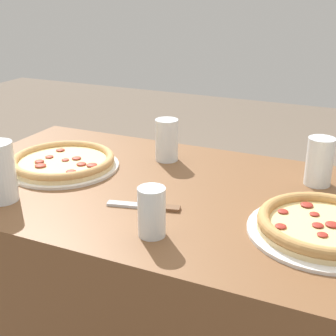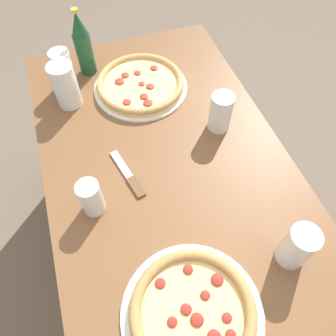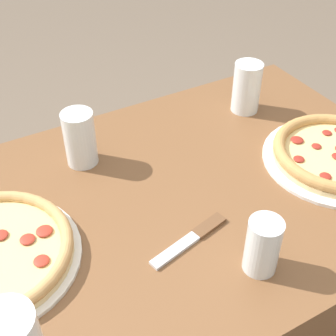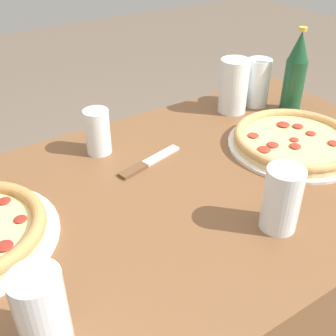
{
  "view_description": "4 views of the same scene",
  "coord_description": "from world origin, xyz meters",
  "px_view_note": "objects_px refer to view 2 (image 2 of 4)",
  "views": [
    {
      "loc": [
        0.5,
        -1.03,
        1.21
      ],
      "look_at": [
        0.04,
        -0.02,
        0.77
      ],
      "focal_mm": 50.0,
      "sensor_mm": 36.0,
      "label": 1
    },
    {
      "loc": [
        0.55,
        -0.17,
        1.5
      ],
      "look_at": [
        0.08,
        -0.02,
        0.76
      ],
      "focal_mm": 35.0,
      "sensor_mm": 36.0,
      "label": 2
    },
    {
      "loc": [
        -0.3,
        -0.62,
        1.37
      ],
      "look_at": [
        0.04,
        0.0,
        0.78
      ],
      "focal_mm": 50.0,
      "sensor_mm": 36.0,
      "label": 3
    },
    {
      "loc": [
        0.44,
        0.6,
        1.24
      ],
      "look_at": [
        0.05,
        -0.0,
        0.76
      ],
      "focal_mm": 45.0,
      "sensor_mm": 36.0,
      "label": 4
    }
  ],
  "objects_px": {
    "glass_iced_tea": "(91,199)",
    "glass_cola": "(296,248)",
    "pizza_margherita": "(140,84)",
    "knife": "(129,176)",
    "glass_red_wine": "(220,114)",
    "pizza_pepperoni": "(193,312)",
    "glass_water": "(64,71)",
    "glass_lemonade": "(66,87)",
    "beer_bottle": "(83,44)"
  },
  "relations": [
    {
      "from": "glass_iced_tea",
      "to": "glass_cola",
      "type": "xyz_separation_m",
      "value": [
        0.29,
        0.43,
        0.01
      ]
    },
    {
      "from": "pizza_margherita",
      "to": "knife",
      "type": "bearing_deg",
      "value": -21.26
    },
    {
      "from": "pizza_margherita",
      "to": "glass_red_wine",
      "type": "relative_size",
      "value": 2.55
    },
    {
      "from": "pizza_margherita",
      "to": "pizza_pepperoni",
      "type": "xyz_separation_m",
      "value": [
        0.75,
        -0.09,
        0.0
      ]
    },
    {
      "from": "pizza_margherita",
      "to": "glass_water",
      "type": "distance_m",
      "value": 0.26
    },
    {
      "from": "pizza_margherita",
      "to": "glass_cola",
      "type": "relative_size",
      "value": 2.49
    },
    {
      "from": "glass_cola",
      "to": "glass_water",
      "type": "xyz_separation_m",
      "value": [
        -0.79,
        -0.42,
        0.0
      ]
    },
    {
      "from": "knife",
      "to": "glass_cola",
      "type": "bearing_deg",
      "value": 41.92
    },
    {
      "from": "pizza_pepperoni",
      "to": "glass_water",
      "type": "distance_m",
      "value": 0.86
    },
    {
      "from": "pizza_pepperoni",
      "to": "glass_lemonade",
      "type": "height_order",
      "value": "glass_lemonade"
    },
    {
      "from": "glass_iced_tea",
      "to": "beer_bottle",
      "type": "distance_m",
      "value": 0.57
    },
    {
      "from": "pizza_margherita",
      "to": "beer_bottle",
      "type": "relative_size",
      "value": 1.37
    },
    {
      "from": "glass_iced_tea",
      "to": "pizza_margherita",
      "type": "bearing_deg",
      "value": 149.19
    },
    {
      "from": "glass_lemonade",
      "to": "beer_bottle",
      "type": "bearing_deg",
      "value": 147.69
    },
    {
      "from": "glass_cola",
      "to": "beer_bottle",
      "type": "height_order",
      "value": "beer_bottle"
    },
    {
      "from": "pizza_margherita",
      "to": "glass_red_wine",
      "type": "bearing_deg",
      "value": 36.93
    },
    {
      "from": "beer_bottle",
      "to": "glass_lemonade",
      "type": "bearing_deg",
      "value": -32.31
    },
    {
      "from": "glass_lemonade",
      "to": "knife",
      "type": "distance_m",
      "value": 0.37
    },
    {
      "from": "beer_bottle",
      "to": "glass_cola",
      "type": "bearing_deg",
      "value": 21.86
    },
    {
      "from": "pizza_margherita",
      "to": "pizza_pepperoni",
      "type": "distance_m",
      "value": 0.75
    },
    {
      "from": "glass_iced_tea",
      "to": "glass_water",
      "type": "distance_m",
      "value": 0.51
    },
    {
      "from": "pizza_pepperoni",
      "to": "glass_red_wine",
      "type": "xyz_separation_m",
      "value": [
        -0.5,
        0.28,
        0.04
      ]
    },
    {
      "from": "beer_bottle",
      "to": "glass_iced_tea",
      "type": "bearing_deg",
      "value": -9.25
    },
    {
      "from": "glass_lemonade",
      "to": "glass_iced_tea",
      "type": "relative_size",
      "value": 1.37
    },
    {
      "from": "beer_bottle",
      "to": "knife",
      "type": "height_order",
      "value": "beer_bottle"
    },
    {
      "from": "glass_cola",
      "to": "beer_bottle",
      "type": "relative_size",
      "value": 0.55
    },
    {
      "from": "glass_red_wine",
      "to": "beer_bottle",
      "type": "height_order",
      "value": "beer_bottle"
    },
    {
      "from": "glass_cola",
      "to": "knife",
      "type": "xyz_separation_m",
      "value": [
        -0.36,
        -0.32,
        -0.05
      ]
    },
    {
      "from": "knife",
      "to": "beer_bottle",
      "type": "bearing_deg",
      "value": -177.55
    },
    {
      "from": "glass_cola",
      "to": "beer_bottle",
      "type": "distance_m",
      "value": 0.92
    },
    {
      "from": "glass_water",
      "to": "glass_cola",
      "type": "bearing_deg",
      "value": 28.13
    },
    {
      "from": "glass_lemonade",
      "to": "glass_iced_tea",
      "type": "xyz_separation_m",
      "value": [
        0.42,
        -0.0,
        -0.02
      ]
    },
    {
      "from": "pizza_pepperoni",
      "to": "glass_red_wine",
      "type": "relative_size",
      "value": 2.52
    },
    {
      "from": "glass_lemonade",
      "to": "glass_red_wine",
      "type": "distance_m",
      "value": 0.5
    },
    {
      "from": "glass_iced_tea",
      "to": "glass_red_wine",
      "type": "height_order",
      "value": "glass_red_wine"
    },
    {
      "from": "beer_bottle",
      "to": "glass_water",
      "type": "bearing_deg",
      "value": -56.78
    },
    {
      "from": "glass_lemonade",
      "to": "glass_iced_tea",
      "type": "height_order",
      "value": "glass_lemonade"
    },
    {
      "from": "pizza_margherita",
      "to": "glass_water",
      "type": "height_order",
      "value": "glass_water"
    },
    {
      "from": "pizza_pepperoni",
      "to": "glass_cola",
      "type": "height_order",
      "value": "glass_cola"
    },
    {
      "from": "pizza_margherita",
      "to": "glass_iced_tea",
      "type": "bearing_deg",
      "value": -30.81
    },
    {
      "from": "glass_iced_tea",
      "to": "glass_lemonade",
      "type": "bearing_deg",
      "value": 179.77
    },
    {
      "from": "glass_red_wine",
      "to": "beer_bottle",
      "type": "distance_m",
      "value": 0.53
    },
    {
      "from": "pizza_pepperoni",
      "to": "glass_red_wine",
      "type": "height_order",
      "value": "glass_red_wine"
    },
    {
      "from": "pizza_pepperoni",
      "to": "glass_lemonade",
      "type": "bearing_deg",
      "value": -168.46
    },
    {
      "from": "beer_bottle",
      "to": "pizza_margherita",
      "type": "bearing_deg",
      "value": 46.14
    },
    {
      "from": "pizza_pepperoni",
      "to": "glass_iced_tea",
      "type": "relative_size",
      "value": 2.92
    },
    {
      "from": "glass_cola",
      "to": "beer_bottle",
      "type": "bearing_deg",
      "value": -158.14
    },
    {
      "from": "glass_water",
      "to": "beer_bottle",
      "type": "xyz_separation_m",
      "value": [
        -0.05,
        0.08,
        0.05
      ]
    },
    {
      "from": "knife",
      "to": "glass_water",
      "type": "bearing_deg",
      "value": -166.54
    },
    {
      "from": "pizza_margherita",
      "to": "pizza_pepperoni",
      "type": "bearing_deg",
      "value": -6.91
    }
  ]
}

